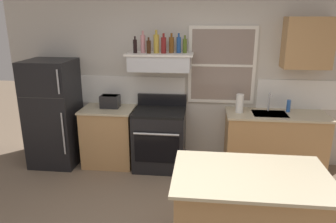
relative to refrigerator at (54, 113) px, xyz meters
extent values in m
cube|color=beige|center=(1.90, 0.39, 0.53)|extent=(5.40, 0.06, 2.70)
cube|color=white|center=(0.75, 0.35, 0.31)|extent=(2.50, 0.02, 0.44)
cube|color=white|center=(3.70, 0.35, 0.31)|extent=(1.20, 0.02, 0.44)
cube|color=white|center=(2.55, 0.34, 0.73)|extent=(1.00, 0.04, 1.15)
cube|color=gray|center=(2.55, 0.33, 0.73)|extent=(0.90, 0.01, 1.05)
cube|color=white|center=(2.55, 0.32, 0.73)|extent=(0.90, 0.02, 0.04)
cube|color=black|center=(0.00, 0.00, 0.00)|extent=(0.70, 0.68, 1.64)
cube|color=#333333|center=(0.00, -0.34, 0.33)|extent=(0.69, 0.00, 0.01)
cylinder|color=#A5A8AD|center=(0.30, -0.37, -0.19)|extent=(0.02, 0.02, 0.63)
cylinder|color=#A5A8AD|center=(0.30, -0.37, 0.57)|extent=(0.02, 0.02, 0.34)
cube|color=tan|center=(0.85, 0.06, -0.38)|extent=(0.76, 0.60, 0.88)
cube|color=#C6B793|center=(0.85, 0.06, 0.08)|extent=(0.79, 0.63, 0.03)
cube|color=black|center=(0.88, 0.10, 0.19)|extent=(0.28, 0.20, 0.19)
cube|color=black|center=(0.88, 0.10, 0.28)|extent=(0.24, 0.16, 0.01)
cube|color=black|center=(0.73, 0.10, 0.22)|extent=(0.02, 0.03, 0.02)
cube|color=black|center=(1.65, 0.02, -0.38)|extent=(0.76, 0.64, 0.87)
cube|color=black|center=(1.65, 0.02, 0.07)|extent=(0.76, 0.64, 0.04)
cube|color=black|center=(1.65, 0.31, 0.18)|extent=(0.76, 0.06, 0.18)
cube|color=black|center=(1.65, -0.30, -0.40)|extent=(0.65, 0.01, 0.40)
cylinder|color=silver|center=(1.65, -0.34, -0.15)|extent=(0.65, 0.03, 0.03)
cube|color=silver|center=(1.65, 0.12, 0.79)|extent=(0.88, 0.48, 0.22)
cube|color=#262628|center=(1.65, -0.10, 0.71)|extent=(0.75, 0.02, 0.04)
cube|color=white|center=(1.65, 0.12, 0.91)|extent=(0.96, 0.52, 0.02)
cylinder|color=black|center=(1.30, 0.08, 1.02)|extent=(0.06, 0.06, 0.19)
cylinder|color=black|center=(1.30, 0.08, 1.14)|extent=(0.02, 0.02, 0.05)
cylinder|color=#C67F84|center=(1.40, 0.12, 1.05)|extent=(0.07, 0.07, 0.25)
cylinder|color=#C67F84|center=(1.40, 0.12, 1.21)|extent=(0.03, 0.03, 0.06)
cylinder|color=#381E0F|center=(1.50, 0.07, 1.02)|extent=(0.06, 0.06, 0.18)
cylinder|color=#381E0F|center=(1.50, 0.07, 1.13)|extent=(0.03, 0.03, 0.04)
cylinder|color=#B29333|center=(1.60, 0.10, 1.06)|extent=(0.08, 0.08, 0.26)
cylinder|color=#B29333|center=(1.60, 0.10, 1.22)|extent=(0.03, 0.03, 0.06)
cylinder|color=maroon|center=(1.70, 0.10, 1.04)|extent=(0.07, 0.07, 0.22)
cylinder|color=maroon|center=(1.70, 0.10, 1.18)|extent=(0.03, 0.03, 0.06)
cylinder|color=brown|center=(1.81, 0.15, 1.04)|extent=(0.07, 0.07, 0.22)
cylinder|color=brown|center=(1.81, 0.15, 1.18)|extent=(0.03, 0.03, 0.06)
cylinder|color=#1E478C|center=(1.91, 0.18, 1.04)|extent=(0.07, 0.07, 0.22)
cylinder|color=#1E478C|center=(1.91, 0.18, 1.18)|extent=(0.03, 0.03, 0.06)
cylinder|color=#4C601E|center=(2.00, 0.18, 1.03)|extent=(0.06, 0.06, 0.20)
cylinder|color=#4C601E|center=(2.00, 0.18, 1.15)|extent=(0.03, 0.03, 0.05)
cube|color=tan|center=(3.35, 0.06, -0.38)|extent=(1.40, 0.60, 0.88)
cube|color=#C6B793|center=(3.35, 0.06, 0.08)|extent=(1.43, 0.63, 0.03)
cube|color=#B7BABC|center=(3.25, 0.04, 0.09)|extent=(0.48, 0.36, 0.01)
cylinder|color=silver|center=(3.25, 0.18, 0.23)|extent=(0.03, 0.03, 0.28)
cylinder|color=silver|center=(3.25, 0.10, 0.35)|extent=(0.02, 0.16, 0.02)
cylinder|color=white|center=(2.82, 0.06, 0.23)|extent=(0.11, 0.11, 0.27)
cylinder|color=blue|center=(3.53, 0.16, 0.18)|extent=(0.06, 0.06, 0.18)
cube|color=tan|center=(2.73, -1.85, -0.38)|extent=(1.32, 0.82, 0.88)
cube|color=#C6B793|center=(2.73, -1.85, 0.08)|extent=(1.40, 0.90, 0.03)
cube|color=tan|center=(3.70, 0.20, 1.08)|extent=(0.64, 0.32, 0.70)
camera|label=1|loc=(2.27, -4.46, 1.45)|focal=33.99mm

